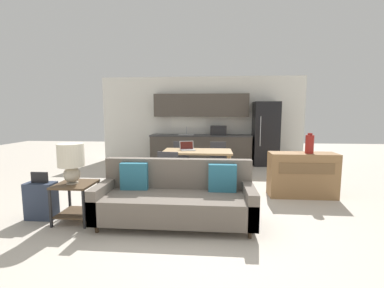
% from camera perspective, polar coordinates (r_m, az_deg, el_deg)
% --- Properties ---
extents(ground_plane, '(20.00, 20.00, 0.00)m').
position_cam_1_polar(ground_plane, '(3.93, -1.10, -16.61)').
color(ground_plane, beige).
extents(wall_back, '(6.40, 0.07, 2.70)m').
position_cam_1_polar(wall_back, '(8.23, 2.03, 5.42)').
color(wall_back, silver).
rests_on(wall_back, ground_plane).
extents(kitchen_counter, '(3.09, 0.65, 2.15)m').
position_cam_1_polar(kitchen_counter, '(7.96, 2.03, 1.69)').
color(kitchen_counter, '#4C443D').
rests_on(kitchen_counter, ground_plane).
extents(refrigerator, '(0.72, 0.71, 1.90)m').
position_cam_1_polar(refrigerator, '(8.01, 16.01, 2.21)').
color(refrigerator, black).
rests_on(refrigerator, ground_plane).
extents(dining_table, '(1.51, 0.80, 0.74)m').
position_cam_1_polar(dining_table, '(5.70, 1.22, -2.13)').
color(dining_table, tan).
rests_on(dining_table, ground_plane).
extents(couch, '(2.20, 0.80, 0.89)m').
position_cam_1_polar(couch, '(3.77, -3.61, -12.05)').
color(couch, '#3D2D1E').
rests_on(couch, ground_plane).
extents(side_table, '(0.52, 0.52, 0.56)m').
position_cam_1_polar(side_table, '(4.15, -24.41, -10.37)').
color(side_table, brown).
rests_on(side_table, ground_plane).
extents(table_lamp, '(0.36, 0.36, 0.58)m').
position_cam_1_polar(table_lamp, '(4.03, -25.28, -3.15)').
color(table_lamp, '#B2A893').
rests_on(table_lamp, side_table).
extents(credenza, '(1.21, 0.43, 0.83)m').
position_cam_1_polar(credenza, '(5.27, 23.26, -6.29)').
color(credenza, olive).
rests_on(credenza, ground_plane).
extents(vase, '(0.15, 0.15, 0.37)m').
position_cam_1_polar(vase, '(5.17, 24.66, 0.02)').
color(vase, maroon).
rests_on(vase, credenza).
extents(dining_chair_near_left, '(0.47, 0.47, 0.84)m').
position_cam_1_polar(dining_chair_near_left, '(5.02, -4.96, -5.69)').
color(dining_chair_near_left, '#38383D').
rests_on(dining_chair_near_left, ground_plane).
extents(dining_chair_far_left, '(0.45, 0.45, 0.84)m').
position_cam_1_polar(dining_chair_far_left, '(6.51, -2.61, -2.74)').
color(dining_chair_far_left, '#38383D').
rests_on(dining_chair_far_left, ground_plane).
extents(dining_chair_far_right, '(0.43, 0.43, 0.84)m').
position_cam_1_polar(dining_chair_far_right, '(6.44, 5.87, -2.88)').
color(dining_chair_far_right, '#38383D').
rests_on(dining_chair_far_right, ground_plane).
extents(laptop, '(0.38, 0.34, 0.20)m').
position_cam_1_polar(laptop, '(5.77, -1.08, -0.87)').
color(laptop, '#B7BABC').
rests_on(laptop, dining_table).
extents(suitcase, '(0.42, 0.22, 0.71)m').
position_cam_1_polar(suitcase, '(4.50, -30.50, -10.72)').
color(suitcase, '#2D384C').
rests_on(suitcase, ground_plane).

